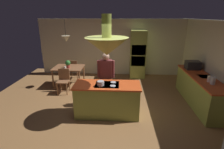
# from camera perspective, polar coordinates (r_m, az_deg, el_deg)

# --- Properties ---
(ground) EXTENTS (8.16, 8.16, 0.00)m
(ground) POSITION_cam_1_polar(r_m,az_deg,el_deg) (5.26, -1.35, -11.79)
(ground) COLOR olive
(wall_back) EXTENTS (6.80, 0.10, 2.55)m
(wall_back) POSITION_cam_1_polar(r_m,az_deg,el_deg) (8.09, 0.47, 8.90)
(wall_back) COLOR beige
(wall_back) RESTS_ON ground
(wall_right) EXTENTS (0.10, 7.20, 2.55)m
(wall_right) POSITION_cam_1_polar(r_m,az_deg,el_deg) (5.86, 32.48, 2.00)
(wall_right) COLOR beige
(wall_right) RESTS_ON ground
(kitchen_island) EXTENTS (1.80, 0.76, 0.94)m
(kitchen_island) POSITION_cam_1_polar(r_m,az_deg,el_deg) (4.86, -1.58, -8.27)
(kitchen_island) COLOR #939E42
(kitchen_island) RESTS_ON ground
(counter_run_right) EXTENTS (0.73, 2.61, 0.92)m
(counter_run_right) POSITION_cam_1_polar(r_m,az_deg,el_deg) (6.09, 26.93, -4.57)
(counter_run_right) COLOR #939E42
(counter_run_right) RESTS_ON ground
(oven_tower) EXTENTS (0.66, 0.62, 2.09)m
(oven_tower) POSITION_cam_1_polar(r_m,az_deg,el_deg) (7.76, 8.52, 6.52)
(oven_tower) COLOR #939E42
(oven_tower) RESTS_ON ground
(dining_table) EXTENTS (1.14, 0.90, 0.76)m
(dining_table) POSITION_cam_1_polar(r_m,az_deg,el_deg) (7.03, -14.14, 1.63)
(dining_table) COLOR brown
(dining_table) RESTS_ON ground
(person_at_island) EXTENTS (0.53, 0.22, 1.64)m
(person_at_island) POSITION_cam_1_polar(r_m,az_deg,el_deg) (5.27, -2.02, -0.39)
(person_at_island) COLOR tan
(person_at_island) RESTS_ON ground
(range_hood) EXTENTS (1.10, 1.10, 1.00)m
(range_hood) POSITION_cam_1_polar(r_m,az_deg,el_deg) (4.38, -1.76, 9.59)
(range_hood) COLOR #939E42
(pendant_light_over_table) EXTENTS (0.32, 0.32, 0.82)m
(pendant_light_over_table) POSITION_cam_1_polar(r_m,az_deg,el_deg) (6.78, -14.96, 11.34)
(pendant_light_over_table) COLOR beige
(chair_facing_island) EXTENTS (0.40, 0.40, 0.87)m
(chair_facing_island) POSITION_cam_1_polar(r_m,az_deg,el_deg) (6.47, -15.72, -1.50)
(chair_facing_island) COLOR brown
(chair_facing_island) RESTS_ON ground
(chair_by_back_wall) EXTENTS (0.40, 0.40, 0.87)m
(chair_by_back_wall) POSITION_cam_1_polar(r_m,az_deg,el_deg) (7.69, -12.63, 1.99)
(chair_by_back_wall) COLOR brown
(chair_by_back_wall) RESTS_ON ground
(potted_plant_on_table) EXTENTS (0.20, 0.20, 0.30)m
(potted_plant_on_table) POSITION_cam_1_polar(r_m,az_deg,el_deg) (6.86, -14.36, 3.49)
(potted_plant_on_table) COLOR #99382D
(potted_plant_on_table) RESTS_ON dining_table
(cup_on_table) EXTENTS (0.07, 0.07, 0.09)m
(cup_on_table) POSITION_cam_1_polar(r_m,az_deg,el_deg) (6.80, -15.20, 2.21)
(cup_on_table) COLOR white
(cup_on_table) RESTS_ON dining_table
(canister_flour) EXTENTS (0.12, 0.12, 0.20)m
(canister_flour) POSITION_cam_1_polar(r_m,az_deg,el_deg) (5.37, 30.38, -1.82)
(canister_flour) COLOR silver
(canister_flour) RESTS_ON counter_run_right
(canister_sugar) EXTENTS (0.12, 0.12, 0.17)m
(canister_sugar) POSITION_cam_1_polar(r_m,az_deg,el_deg) (5.52, 29.55, -1.30)
(canister_sugar) COLOR silver
(canister_sugar) RESTS_ON counter_run_right
(microwave_on_counter) EXTENTS (0.46, 0.36, 0.28)m
(microwave_on_counter) POSITION_cam_1_polar(r_m,az_deg,el_deg) (6.58, 25.12, 2.84)
(microwave_on_counter) COLOR #232326
(microwave_on_counter) RESTS_ON counter_run_right
(cooking_pot_on_cooktop) EXTENTS (0.18, 0.18, 0.12)m
(cooking_pot_on_cooktop) POSITION_cam_1_polar(r_m,az_deg,el_deg) (4.53, -3.79, -2.91)
(cooking_pot_on_cooktop) COLOR #B2B2B7
(cooking_pot_on_cooktop) RESTS_ON kitchen_island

